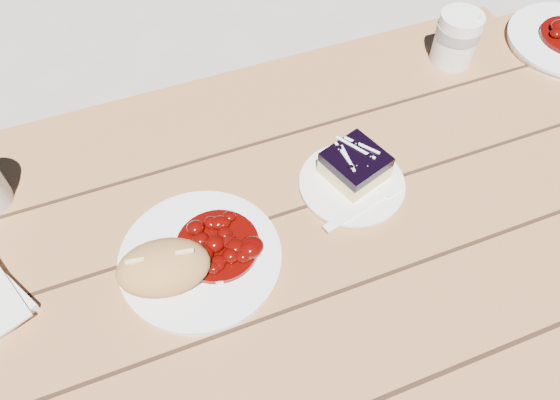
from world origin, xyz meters
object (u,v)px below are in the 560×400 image
object	(u,v)px
picnic_table	(326,290)
bread_roll	(164,268)
blueberry_cake	(355,165)
dessert_plate	(352,184)
main_plate	(201,259)
coffee_cup	(456,38)

from	to	relation	value
picnic_table	bread_roll	xyz separation A→B (m)	(-0.26, 0.02, 0.21)
blueberry_cake	dessert_plate	bearing A→B (deg)	-141.91
bread_roll	dessert_plate	bearing A→B (deg)	11.57
main_plate	bread_roll	xyz separation A→B (m)	(-0.05, -0.02, 0.04)
bread_roll	dessert_plate	distance (m)	0.34
blueberry_cake	coffee_cup	size ratio (longest dim) A/B	1.08
picnic_table	bread_roll	bearing A→B (deg)	174.85
main_plate	blueberry_cake	size ratio (longest dim) A/B	2.15
main_plate	dessert_plate	size ratio (longest dim) A/B	1.40
bread_roll	blueberry_cake	size ratio (longest dim) A/B	1.19
main_plate	bread_roll	world-z (taller)	bread_roll
picnic_table	dessert_plate	size ratio (longest dim) A/B	11.67
coffee_cup	picnic_table	bearing A→B (deg)	-142.19
blueberry_cake	main_plate	bearing A→B (deg)	174.15
main_plate	coffee_cup	size ratio (longest dim) A/B	2.31
main_plate	dessert_plate	xyz separation A→B (m)	(0.28, 0.05, -0.00)
dessert_plate	main_plate	bearing A→B (deg)	-170.17
main_plate	blueberry_cake	world-z (taller)	blueberry_cake
coffee_cup	blueberry_cake	bearing A→B (deg)	-146.97
picnic_table	main_plate	xyz separation A→B (m)	(-0.20, 0.04, 0.17)
main_plate	dessert_plate	bearing A→B (deg)	9.83
picnic_table	coffee_cup	bearing A→B (deg)	37.81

